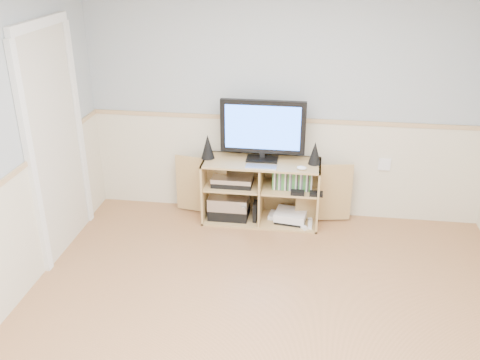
# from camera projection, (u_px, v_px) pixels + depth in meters

# --- Properties ---
(room) EXTENTS (4.04, 4.54, 2.54)m
(room) POSITION_uv_depth(u_px,v_px,m) (256.00, 193.00, 3.33)
(room) COLOR tan
(room) RESTS_ON ground
(media_cabinet) EXTENTS (1.82, 0.44, 0.65)m
(media_cabinet) POSITION_uv_depth(u_px,v_px,m) (262.00, 189.00, 5.46)
(media_cabinet) COLOR tan
(media_cabinet) RESTS_ON floor
(monitor) EXTENTS (0.83, 0.18, 0.61)m
(monitor) POSITION_uv_depth(u_px,v_px,m) (263.00, 129.00, 5.18)
(monitor) COLOR black
(monitor) RESTS_ON media_cabinet
(speaker_left) EXTENTS (0.13, 0.13, 0.25)m
(speaker_left) POSITION_uv_depth(u_px,v_px,m) (208.00, 147.00, 5.31)
(speaker_left) COLOR black
(speaker_left) RESTS_ON media_cabinet
(speaker_right) EXTENTS (0.12, 0.12, 0.23)m
(speaker_right) POSITION_uv_depth(u_px,v_px,m) (315.00, 153.00, 5.18)
(speaker_right) COLOR black
(speaker_right) RESTS_ON media_cabinet
(keyboard) EXTENTS (0.30, 0.12, 0.01)m
(keyboard) POSITION_uv_depth(u_px,v_px,m) (261.00, 167.00, 5.15)
(keyboard) COLOR silver
(keyboard) RESTS_ON media_cabinet
(mouse) EXTENTS (0.10, 0.08, 0.04)m
(mouse) POSITION_uv_depth(u_px,v_px,m) (302.00, 168.00, 5.09)
(mouse) COLOR white
(mouse) RESTS_ON media_cabinet
(av_components) EXTENTS (0.50, 0.30, 0.47)m
(av_components) POSITION_uv_depth(u_px,v_px,m) (231.00, 199.00, 5.49)
(av_components) COLOR black
(av_components) RESTS_ON media_cabinet
(game_consoles) EXTENTS (0.46, 0.30, 0.11)m
(game_consoles) POSITION_uv_depth(u_px,v_px,m) (290.00, 216.00, 5.47)
(game_consoles) COLOR white
(game_consoles) RESTS_ON media_cabinet
(game_cases) EXTENTS (0.39, 0.13, 0.19)m
(game_cases) POSITION_uv_depth(u_px,v_px,m) (292.00, 180.00, 5.29)
(game_cases) COLOR #3F8C3F
(game_cases) RESTS_ON media_cabinet
(wall_outlet) EXTENTS (0.12, 0.03, 0.12)m
(wall_outlet) POSITION_uv_depth(u_px,v_px,m) (384.00, 164.00, 5.35)
(wall_outlet) COLOR white
(wall_outlet) RESTS_ON wall_back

